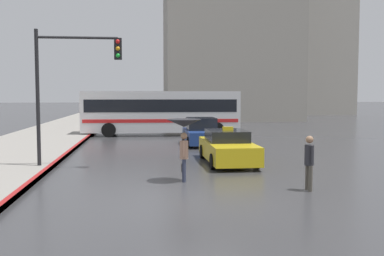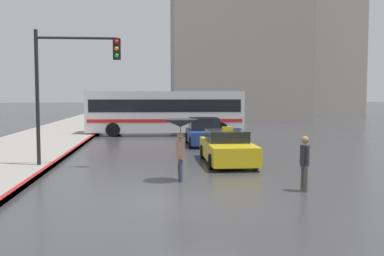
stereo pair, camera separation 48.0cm
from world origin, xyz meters
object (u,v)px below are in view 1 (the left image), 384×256
sedan_red (201,133)px  pedestrian_with_umbrella (184,130)px  taxi (228,148)px  city_bus (161,111)px  traffic_light (72,73)px  pedestrian_man (309,159)px

sedan_red → pedestrian_with_umbrella: size_ratio=2.05×
taxi → pedestrian_with_umbrella: 4.53m
city_bus → traffic_light: 14.76m
pedestrian_with_umbrella → city_bus: bearing=8.5°
sedan_red → pedestrian_with_umbrella: 10.81m
taxi → sedan_red: sedan_red is taller
taxi → traffic_light: bearing=9.3°
city_bus → traffic_light: bearing=-14.1°
taxi → city_bus: (-2.20, 13.09, 1.07)m
pedestrian_man → pedestrian_with_umbrella: bearing=-121.2°
taxi → sedan_red: (-0.19, 6.76, 0.05)m
city_bus → traffic_light: traffic_light is taller
traffic_light → pedestrian_man: bearing=-31.8°
sedan_red → pedestrian_man: size_ratio=2.57×
pedestrian_man → sedan_red: bearing=-176.8°
city_bus → pedestrian_with_umbrella: 16.91m
taxi → city_bus: city_bus is taller
sedan_red → city_bus: city_bus is taller
taxi → sedan_red: 6.76m
pedestrian_with_umbrella → pedestrian_man: 4.06m
taxi → pedestrian_with_umbrella: pedestrian_with_umbrella is taller
pedestrian_man → traffic_light: bearing=-125.8°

